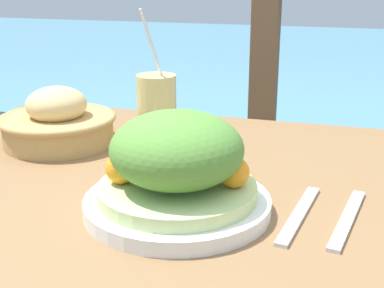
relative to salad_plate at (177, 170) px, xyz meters
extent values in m
cube|color=olive|center=(-0.02, 0.11, -0.08)|extent=(0.99, 0.71, 0.04)
cube|color=olive|center=(-0.46, 0.41, -0.46)|extent=(0.06, 0.06, 0.72)
cube|color=brown|center=(-0.02, 0.84, -0.31)|extent=(0.07, 0.07, 1.01)
cube|color=#568EA8|center=(-0.02, 3.34, -0.59)|extent=(12.00, 4.00, 0.46)
cylinder|color=white|center=(0.00, 0.00, -0.05)|extent=(0.24, 0.24, 0.02)
cylinder|color=#C6DB8E|center=(0.00, 0.00, -0.03)|extent=(0.21, 0.21, 0.02)
ellipsoid|color=#568E38|center=(0.00, 0.00, 0.03)|extent=(0.17, 0.17, 0.10)
sphere|color=orange|center=(0.07, 0.01, 0.00)|extent=(0.04, 0.04, 0.04)
sphere|color=orange|center=(-0.07, -0.02, 0.00)|extent=(0.04, 0.04, 0.04)
cylinder|color=#DBCC7F|center=(-0.13, 0.28, 0.00)|extent=(0.07, 0.07, 0.12)
cylinder|color=white|center=(-0.12, 0.27, 0.08)|extent=(0.05, 0.07, 0.21)
cylinder|color=tan|center=(-0.29, 0.21, -0.03)|extent=(0.20, 0.20, 0.05)
torus|color=tan|center=(-0.29, 0.21, -0.01)|extent=(0.21, 0.21, 0.01)
ellipsoid|color=#DBB77A|center=(-0.29, 0.21, 0.01)|extent=(0.11, 0.11, 0.06)
cube|color=silver|center=(0.15, 0.03, -0.06)|extent=(0.04, 0.18, 0.00)
cube|color=silver|center=(0.21, 0.04, -0.06)|extent=(0.04, 0.18, 0.00)
camera|label=1|loc=(0.20, -0.60, 0.25)|focal=50.00mm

